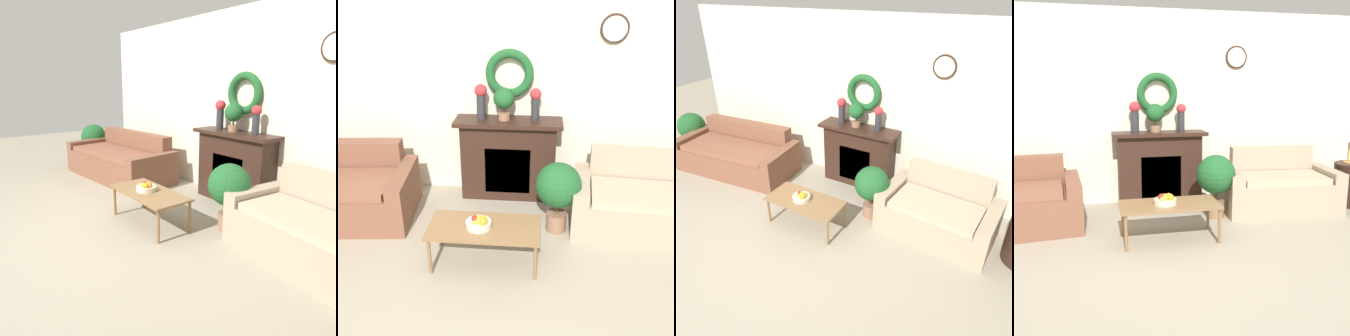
# 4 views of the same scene
# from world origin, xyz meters

# --- Properties ---
(ground_plane) EXTENTS (16.00, 16.00, 0.00)m
(ground_plane) POSITION_xyz_m (0.00, 0.00, 0.00)
(ground_plane) COLOR #9E937F
(wall_back) EXTENTS (6.80, 0.17, 2.70)m
(wall_back) POSITION_xyz_m (0.01, 2.52, 1.36)
(wall_back) COLOR beige
(wall_back) RESTS_ON ground_plane
(fireplace) EXTENTS (1.30, 0.41, 1.04)m
(fireplace) POSITION_xyz_m (0.12, 2.32, 0.52)
(fireplace) COLOR #331E16
(fireplace) RESTS_ON ground_plane
(loveseat_right) EXTENTS (1.58, 1.01, 0.82)m
(loveseat_right) POSITION_xyz_m (1.66, 1.73, 0.29)
(loveseat_right) COLOR tan
(loveseat_right) RESTS_ON ground_plane
(coffee_table) EXTENTS (1.07, 0.52, 0.41)m
(coffee_table) POSITION_xyz_m (0.00, 0.93, 0.37)
(coffee_table) COLOR olive
(coffee_table) RESTS_ON ground_plane
(fruit_bowl) EXTENTS (0.25, 0.25, 0.12)m
(fruit_bowl) POSITION_xyz_m (-0.04, 0.92, 0.46)
(fruit_bowl) COLOR beige
(fruit_bowl) RESTS_ON coffee_table
(vase_on_mantel_left) EXTENTS (0.15, 0.15, 0.42)m
(vase_on_mantel_left) POSITION_xyz_m (-0.22, 2.32, 1.28)
(vase_on_mantel_left) COLOR #2D2D33
(vase_on_mantel_left) RESTS_ON fireplace
(vase_on_mantel_right) EXTENTS (0.14, 0.14, 0.38)m
(vase_on_mantel_right) POSITION_xyz_m (0.43, 2.32, 1.26)
(vase_on_mantel_right) COLOR #2D2D33
(vase_on_mantel_right) RESTS_ON fireplace
(potted_plant_on_mantel) EXTENTS (0.25, 0.25, 0.39)m
(potted_plant_on_mantel) POSITION_xyz_m (0.06, 2.30, 1.28)
(potted_plant_on_mantel) COLOR #8E664C
(potted_plant_on_mantel) RESTS_ON fireplace
(potted_plant_floor_by_loveseat) EXTENTS (0.50, 0.50, 0.81)m
(potted_plant_floor_by_loveseat) POSITION_xyz_m (0.72, 1.56, 0.52)
(potted_plant_floor_by_loveseat) COLOR #8E664C
(potted_plant_floor_by_loveseat) RESTS_ON ground_plane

